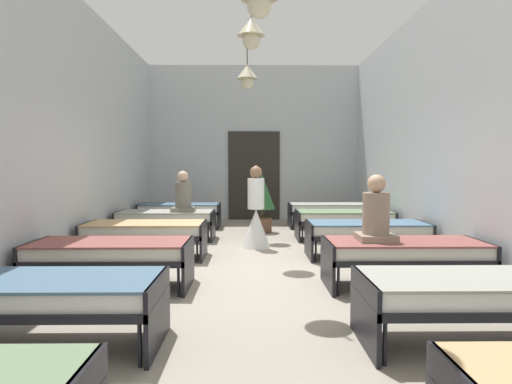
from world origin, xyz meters
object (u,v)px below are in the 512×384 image
object	(u,v)px
bed_right_row_1	(478,293)
potted_plant	(262,198)
bed_left_row_3	(145,231)
bed_right_row_4	(344,218)
bed_left_row_4	(166,218)
patient_seated_secondary	(376,216)
bed_right_row_3	(367,230)
nurse_near_aisle	(256,218)
bed_right_row_5	(329,209)
bed_left_row_2	(111,252)
bed_right_row_2	(404,252)
bed_left_row_1	(43,294)
patient_seated_primary	(183,196)
bed_left_row_5	(180,209)

from	to	relation	value
bed_right_row_1	potted_plant	size ratio (longest dim) A/B	1.47
bed_left_row_3	bed_right_row_4	distance (m)	3.94
bed_left_row_4	bed_left_row_3	bearing A→B (deg)	-90.00
bed_left_row_3	patient_seated_secondary	bearing A→B (deg)	-28.24
bed_left_row_3	bed_left_row_4	xyz separation A→B (m)	(0.00, 1.72, 0.00)
potted_plant	bed_right_row_4	bearing A→B (deg)	-30.52
bed_right_row_3	patient_seated_secondary	world-z (taller)	patient_seated_secondary
nurse_near_aisle	potted_plant	distance (m)	1.82
potted_plant	bed_right_row_5	bearing A→B (deg)	25.39
bed_right_row_3	bed_left_row_2	bearing A→B (deg)	-154.15
bed_right_row_4	nurse_near_aisle	world-z (taller)	nurse_near_aisle
bed_right_row_4	bed_right_row_5	bearing A→B (deg)	90.00
bed_right_row_5	patient_seated_secondary	distance (m)	5.18
bed_right_row_1	bed_right_row_5	world-z (taller)	same
bed_left_row_4	bed_right_row_5	distance (m)	3.94
bed_right_row_5	bed_right_row_2	bearing A→B (deg)	-90.00
bed_left_row_1	bed_left_row_2	world-z (taller)	same
bed_right_row_2	potted_plant	size ratio (longest dim) A/B	1.47
bed_left_row_1	patient_seated_primary	size ratio (longest dim) A/B	2.37
bed_right_row_2	bed_right_row_4	world-z (taller)	same
bed_left_row_1	bed_left_row_2	distance (m)	1.72
bed_left_row_2	bed_right_row_3	world-z (taller)	same
patient_seated_primary	bed_right_row_3	bearing A→B (deg)	-27.67
bed_left_row_2	bed_right_row_4	bearing A→B (deg)	44.10
bed_left_row_2	bed_right_row_4	xyz separation A→B (m)	(3.55, 3.44, 0.00)
bed_right_row_3	nurse_near_aisle	xyz separation A→B (m)	(-1.77, 0.88, 0.09)
bed_right_row_1	patient_seated_primary	world-z (taller)	patient_seated_primary
bed_left_row_5	bed_right_row_5	world-z (taller)	same
bed_right_row_2	patient_seated_secondary	bearing A→B (deg)	179.82
nurse_near_aisle	patient_seated_secondary	xyz separation A→B (m)	(1.42, -2.59, 0.34)
bed_left_row_1	nurse_near_aisle	world-z (taller)	nurse_near_aisle
bed_left_row_2	nurse_near_aisle	xyz separation A→B (m)	(1.78, 2.60, 0.09)
bed_left_row_4	patient_seated_secondary	distance (m)	4.71
bed_right_row_2	bed_left_row_5	size ratio (longest dim) A/B	1.00
bed_right_row_4	bed_left_row_3	bearing A→B (deg)	-154.15
patient_seated_primary	potted_plant	xyz separation A→B (m)	(1.58, 0.99, -0.10)
bed_right_row_3	nurse_near_aisle	distance (m)	1.98
bed_right_row_4	nurse_near_aisle	size ratio (longest dim) A/B	1.28
bed_left_row_3	nurse_near_aisle	size ratio (longest dim) A/B	1.28
bed_right_row_3	bed_left_row_5	world-z (taller)	same
bed_right_row_1	bed_right_row_4	world-z (taller)	same
bed_left_row_2	patient_seated_secondary	world-z (taller)	patient_seated_secondary
bed_left_row_1	bed_right_row_3	world-z (taller)	same
bed_right_row_5	nurse_near_aisle	distance (m)	3.11
bed_right_row_1	bed_left_row_1	bearing A→B (deg)	180.00
bed_right_row_2	bed_left_row_3	size ratio (longest dim) A/B	1.00
bed_left_row_5	patient_seated_secondary	distance (m)	6.08
bed_left_row_2	patient_seated_primary	distance (m)	3.44
bed_right_row_3	patient_seated_primary	world-z (taller)	patient_seated_primary
bed_left_row_1	patient_seated_primary	bearing A→B (deg)	86.08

